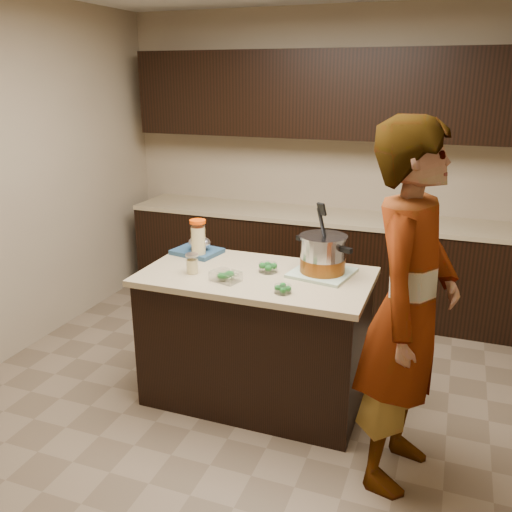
% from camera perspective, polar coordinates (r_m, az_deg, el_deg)
% --- Properties ---
extents(ground_plane, '(4.00, 4.00, 0.00)m').
position_cam_1_polar(ground_plane, '(3.86, 0.00, -14.51)').
color(ground_plane, brown).
rests_on(ground_plane, ground).
extents(room_shell, '(4.04, 4.04, 2.72)m').
position_cam_1_polar(room_shell, '(3.27, 0.00, 11.64)').
color(room_shell, tan).
rests_on(room_shell, ground).
extents(back_cabinets, '(3.60, 0.63, 2.33)m').
position_cam_1_polar(back_cabinets, '(5.05, 6.91, 4.98)').
color(back_cabinets, black).
rests_on(back_cabinets, ground).
extents(island, '(1.46, 0.81, 0.90)m').
position_cam_1_polar(island, '(3.64, 0.00, -8.51)').
color(island, black).
rests_on(island, ground).
extents(dish_towel, '(0.42, 0.42, 0.02)m').
position_cam_1_polar(dish_towel, '(3.47, 6.97, -1.76)').
color(dish_towel, '#619062').
rests_on(dish_towel, island).
extents(stock_pot, '(0.40, 0.40, 0.43)m').
position_cam_1_polar(stock_pot, '(3.44, 7.04, -0.04)').
color(stock_pot, '#B7B7BC').
rests_on(stock_pot, dish_towel).
extents(lemonade_pitcher, '(0.12, 0.12, 0.27)m').
position_cam_1_polar(lemonade_pitcher, '(3.75, -6.09, 1.62)').
color(lemonade_pitcher, '#D2C080').
rests_on(lemonade_pitcher, island).
extents(mason_jar, '(0.10, 0.10, 0.14)m').
position_cam_1_polar(mason_jar, '(3.48, -6.73, -0.85)').
color(mason_jar, '#D2C080').
rests_on(mason_jar, island).
extents(broccoli_tub_left, '(0.13, 0.13, 0.06)m').
position_cam_1_polar(broccoli_tub_left, '(3.49, 1.27, -1.28)').
color(broccoli_tub_left, silver).
rests_on(broccoli_tub_left, island).
extents(broccoli_tub_right, '(0.10, 0.10, 0.05)m').
position_cam_1_polar(broccoli_tub_right, '(3.15, 2.84, -3.54)').
color(broccoli_tub_right, silver).
rests_on(broccoli_tub_right, island).
extents(broccoli_tub_rect, '(0.20, 0.17, 0.06)m').
position_cam_1_polar(broccoli_tub_rect, '(3.34, -3.23, -2.18)').
color(broccoli_tub_rect, silver).
rests_on(broccoli_tub_rect, island).
extents(blue_tray, '(0.36, 0.31, 0.12)m').
position_cam_1_polar(blue_tray, '(3.86, -6.10, 0.83)').
color(blue_tray, navy).
rests_on(blue_tray, island).
extents(person, '(0.59, 0.78, 1.94)m').
position_cam_1_polar(person, '(2.87, 15.76, -5.57)').
color(person, gray).
rests_on(person, ground).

